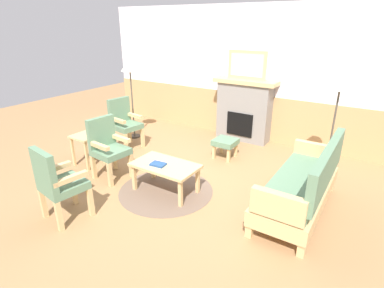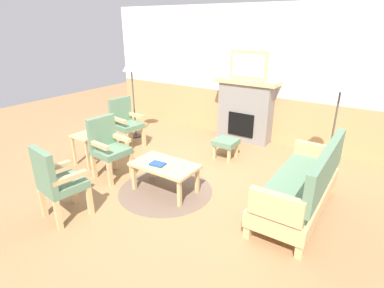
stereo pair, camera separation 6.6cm
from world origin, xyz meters
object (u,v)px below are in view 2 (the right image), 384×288
at_px(floor_lamp_by_couch, 341,88).
at_px(couch, 302,186).
at_px(footstool, 226,143).
at_px(floor_lamp_by_chairs, 131,70).
at_px(armchair_front_left, 57,180).
at_px(coffee_table, 165,167).
at_px(fireplace, 245,110).
at_px(side_table, 88,141).
at_px(framed_picture, 248,65).
at_px(armchair_by_window_left, 108,145).
at_px(book_on_table, 158,164).
at_px(armchair_near_fireplace, 125,121).

bearing_deg(floor_lamp_by_couch, couch, -93.72).
relative_size(footstool, floor_lamp_by_chairs, 0.24).
height_order(floor_lamp_by_couch, floor_lamp_by_chairs, same).
height_order(footstool, armchair_front_left, armchair_front_left).
xyz_separation_m(coffee_table, footstool, (0.18, 1.56, -0.10)).
relative_size(fireplace, side_table, 2.36).
bearing_deg(coffee_table, floor_lamp_by_chairs, 143.52).
xyz_separation_m(framed_picture, floor_lamp_by_couch, (1.84, -0.83, -0.11)).
bearing_deg(coffee_table, armchair_by_window_left, -173.86).
relative_size(floor_lamp_by_couch, floor_lamp_by_chairs, 1.00).
xyz_separation_m(coffee_table, floor_lamp_by_chairs, (-2.00, 1.48, 1.06)).
relative_size(fireplace, couch, 0.72).
relative_size(book_on_table, footstool, 0.53).
distance_m(framed_picture, coffee_table, 2.89).
bearing_deg(floor_lamp_by_chairs, side_table, -78.81).
relative_size(armchair_near_fireplace, armchair_by_window_left, 1.00).
distance_m(armchair_by_window_left, floor_lamp_by_chairs, 2.06).
bearing_deg(floor_lamp_by_couch, armchair_near_fireplace, -166.93).
height_order(coffee_table, footstool, coffee_table).
relative_size(armchair_by_window_left, side_table, 1.78).
distance_m(floor_lamp_by_couch, floor_lamp_by_chairs, 3.90).
distance_m(couch, armchair_near_fireplace, 3.59).
bearing_deg(book_on_table, couch, 18.37).
relative_size(fireplace, armchair_by_window_left, 1.33).
height_order(footstool, floor_lamp_by_chairs, floor_lamp_by_chairs).
bearing_deg(framed_picture, armchair_front_left, -100.58).
height_order(book_on_table, armchair_by_window_left, armchair_by_window_left).
height_order(framed_picture, book_on_table, framed_picture).
xyz_separation_m(footstool, armchair_front_left, (-0.86, -2.83, 0.25)).
relative_size(couch, side_table, 3.27).
distance_m(book_on_table, side_table, 1.65).
height_order(coffee_table, armchair_near_fireplace, armchair_near_fireplace).
xyz_separation_m(framed_picture, couch, (1.76, -2.10, -1.16)).
relative_size(fireplace, armchair_front_left, 1.33).
xyz_separation_m(coffee_table, floor_lamp_by_couch, (1.89, 1.81, 1.06)).
bearing_deg(armchair_front_left, fireplace, 79.42).
xyz_separation_m(fireplace, footstool, (0.13, -1.08, -0.37)).
xyz_separation_m(book_on_table, armchair_by_window_left, (-0.99, -0.03, 0.08)).
xyz_separation_m(book_on_table, armchair_near_fireplace, (-1.69, 1.04, 0.08)).
bearing_deg(framed_picture, floor_lamp_by_couch, -24.37).
xyz_separation_m(armchair_front_left, floor_lamp_by_chairs, (-1.31, 2.74, 0.91)).
relative_size(book_on_table, armchair_by_window_left, 0.22).
xyz_separation_m(couch, footstool, (-1.63, 1.02, -0.11)).
bearing_deg(book_on_table, fireplace, 87.68).
height_order(fireplace, book_on_table, fireplace).
distance_m(framed_picture, book_on_table, 2.94).
bearing_deg(armchair_front_left, footstool, 73.10).
height_order(couch, armchair_front_left, same).
xyz_separation_m(armchair_by_window_left, armchair_front_left, (0.37, -1.15, 0.00)).
relative_size(couch, floor_lamp_by_couch, 1.07).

